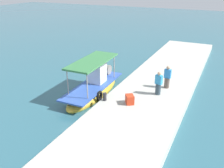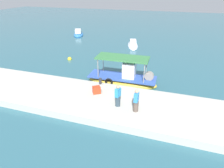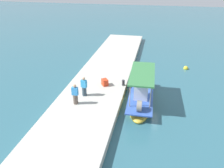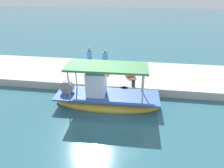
{
  "view_description": "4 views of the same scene",
  "coord_description": "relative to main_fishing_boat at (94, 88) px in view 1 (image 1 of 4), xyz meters",
  "views": [
    {
      "loc": [
        -12.92,
        -8.66,
        7.77
      ],
      "look_at": [
        0.61,
        -2.05,
        1.26
      ],
      "focal_mm": 38.98,
      "sensor_mm": 36.0,
      "label": 1
    },
    {
      "loc": [
        5.04,
        -16.03,
        8.19
      ],
      "look_at": [
        0.79,
        -2.81,
        1.09
      ],
      "focal_mm": 30.89,
      "sensor_mm": 36.0,
      "label": 2
    },
    {
      "loc": [
        16.81,
        0.49,
        9.55
      ],
      "look_at": [
        0.18,
        -2.96,
        0.94
      ],
      "focal_mm": 35.35,
      "sensor_mm": 36.0,
      "label": 3
    },
    {
      "loc": [
        -0.84,
        10.1,
        6.69
      ],
      "look_at": [
        0.88,
        -1.76,
        0.77
      ],
      "focal_mm": 32.34,
      "sensor_mm": 36.0,
      "label": 4
    }
  ],
  "objects": [
    {
      "name": "fisherman_by_crate",
      "position": [
        2.16,
        -4.8,
        0.82
      ],
      "size": [
        0.38,
        0.48,
        1.64
      ],
      "color": "brown",
      "rests_on": "dock_quay"
    },
    {
      "name": "ground_plane",
      "position": [
        -1.07,
        0.36,
        -0.48
      ],
      "size": [
        120.0,
        120.0,
        0.0
      ],
      "primitive_type": "plane",
      "color": "#2E606F"
    },
    {
      "name": "mooring_bollard",
      "position": [
        -1.59,
        -1.72,
        0.33
      ],
      "size": [
        0.24,
        0.24,
        0.52
      ],
      "primitive_type": "cylinder",
      "color": "#2D2D33",
      "rests_on": "dock_quay"
    },
    {
      "name": "dock_quay",
      "position": [
        -1.07,
        -4.03,
        -0.2
      ],
      "size": [
        36.0,
        5.13,
        0.56
      ],
      "primitive_type": "cube",
      "color": "#B8B6AB",
      "rests_on": "ground_plane"
    },
    {
      "name": "cargo_crate",
      "position": [
        -1.29,
        -3.33,
        0.36
      ],
      "size": [
        0.75,
        0.72,
        0.57
      ],
      "primitive_type": "cube",
      "rotation": [
        0.0,
        0.0,
        0.61
      ],
      "color": "red",
      "rests_on": "dock_quay"
    },
    {
      "name": "main_fishing_boat",
      "position": [
        0.0,
        0.0,
        0.0
      ],
      "size": [
        6.52,
        2.17,
        2.94
      ],
      "color": "gold",
      "rests_on": "ground_plane"
    },
    {
      "name": "fisherman_near_bollard",
      "position": [
        0.82,
        -4.54,
        0.81
      ],
      "size": [
        0.44,
        0.51,
        1.63
      ],
      "color": "#324551",
      "rests_on": "dock_quay"
    }
  ]
}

